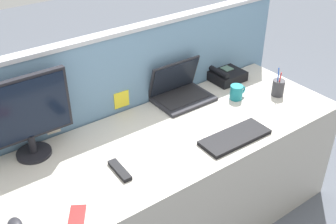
{
  "coord_description": "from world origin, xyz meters",
  "views": [
    {
      "loc": [
        -1.11,
        -1.46,
        2.0
      ],
      "look_at": [
        0.0,
        0.05,
        0.83
      ],
      "focal_mm": 43.97,
      "sensor_mm": 36.0,
      "label": 1
    }
  ],
  "objects_px": {
    "keyboard_main": "(235,137)",
    "tv_remote": "(120,170)",
    "cell_phone_red_case": "(77,217)",
    "pen_cup": "(278,88)",
    "desktop_monitor": "(25,114)",
    "coffee_mug": "(237,92)",
    "desk_phone": "(226,75)",
    "laptop": "(179,90)"
  },
  "relations": [
    {
      "from": "desktop_monitor",
      "to": "tv_remote",
      "type": "bearing_deg",
      "value": -54.11
    },
    {
      "from": "laptop",
      "to": "pen_cup",
      "type": "bearing_deg",
      "value": -32.91
    },
    {
      "from": "keyboard_main",
      "to": "tv_remote",
      "type": "height_order",
      "value": "keyboard_main"
    },
    {
      "from": "laptop",
      "to": "tv_remote",
      "type": "height_order",
      "value": "laptop"
    },
    {
      "from": "tv_remote",
      "to": "desktop_monitor",
      "type": "bearing_deg",
      "value": 128.37
    },
    {
      "from": "pen_cup",
      "to": "cell_phone_red_case",
      "type": "bearing_deg",
      "value": -172.24
    },
    {
      "from": "keyboard_main",
      "to": "coffee_mug",
      "type": "distance_m",
      "value": 0.44
    },
    {
      "from": "laptop",
      "to": "desk_phone",
      "type": "distance_m",
      "value": 0.4
    },
    {
      "from": "keyboard_main",
      "to": "desktop_monitor",
      "type": "bearing_deg",
      "value": 151.63
    },
    {
      "from": "laptop",
      "to": "desk_phone",
      "type": "height_order",
      "value": "laptop"
    },
    {
      "from": "laptop",
      "to": "cell_phone_red_case",
      "type": "height_order",
      "value": "laptop"
    },
    {
      "from": "laptop",
      "to": "pen_cup",
      "type": "height_order",
      "value": "laptop"
    },
    {
      "from": "desk_phone",
      "to": "coffee_mug",
      "type": "relative_size",
      "value": 1.85
    },
    {
      "from": "laptop",
      "to": "keyboard_main",
      "type": "distance_m",
      "value": 0.53
    },
    {
      "from": "desk_phone",
      "to": "keyboard_main",
      "type": "relative_size",
      "value": 0.54
    },
    {
      "from": "desktop_monitor",
      "to": "keyboard_main",
      "type": "xyz_separation_m",
      "value": [
        0.92,
        -0.52,
        -0.23
      ]
    },
    {
      "from": "desktop_monitor",
      "to": "laptop",
      "type": "distance_m",
      "value": 0.96
    },
    {
      "from": "cell_phone_red_case",
      "to": "tv_remote",
      "type": "xyz_separation_m",
      "value": [
        0.3,
        0.15,
        0.01
      ]
    },
    {
      "from": "desk_phone",
      "to": "cell_phone_red_case",
      "type": "xyz_separation_m",
      "value": [
        -1.36,
        -0.55,
        -0.03
      ]
    },
    {
      "from": "tv_remote",
      "to": "cell_phone_red_case",
      "type": "bearing_deg",
      "value": -150.71
    },
    {
      "from": "desktop_monitor",
      "to": "desk_phone",
      "type": "relative_size",
      "value": 2.09
    },
    {
      "from": "pen_cup",
      "to": "coffee_mug",
      "type": "relative_size",
      "value": 1.61
    },
    {
      "from": "pen_cup",
      "to": "tv_remote",
      "type": "bearing_deg",
      "value": -177.5
    },
    {
      "from": "pen_cup",
      "to": "keyboard_main",
      "type": "bearing_deg",
      "value": -161.43
    },
    {
      "from": "pen_cup",
      "to": "cell_phone_red_case",
      "type": "xyz_separation_m",
      "value": [
        -1.49,
        -0.2,
        -0.05
      ]
    },
    {
      "from": "cell_phone_red_case",
      "to": "coffee_mug",
      "type": "relative_size",
      "value": 1.19
    },
    {
      "from": "desktop_monitor",
      "to": "coffee_mug",
      "type": "height_order",
      "value": "desktop_monitor"
    },
    {
      "from": "desktop_monitor",
      "to": "tv_remote",
      "type": "distance_m",
      "value": 0.53
    },
    {
      "from": "desktop_monitor",
      "to": "cell_phone_red_case",
      "type": "height_order",
      "value": "desktop_monitor"
    },
    {
      "from": "laptop",
      "to": "desk_phone",
      "type": "relative_size",
      "value": 1.63
    },
    {
      "from": "cell_phone_red_case",
      "to": "pen_cup",
      "type": "bearing_deg",
      "value": 40.15
    },
    {
      "from": "desktop_monitor",
      "to": "cell_phone_red_case",
      "type": "xyz_separation_m",
      "value": [
        -0.02,
        -0.54,
        -0.23
      ]
    },
    {
      "from": "pen_cup",
      "to": "coffee_mug",
      "type": "bearing_deg",
      "value": 153.23
    },
    {
      "from": "desktop_monitor",
      "to": "cell_phone_red_case",
      "type": "bearing_deg",
      "value": -92.03
    },
    {
      "from": "laptop",
      "to": "tv_remote",
      "type": "distance_m",
      "value": 0.77
    },
    {
      "from": "desk_phone",
      "to": "cell_phone_red_case",
      "type": "height_order",
      "value": "desk_phone"
    },
    {
      "from": "desktop_monitor",
      "to": "tv_remote",
      "type": "relative_size",
      "value": 2.67
    },
    {
      "from": "keyboard_main",
      "to": "coffee_mug",
      "type": "xyz_separation_m",
      "value": [
        0.31,
        0.31,
        0.03
      ]
    },
    {
      "from": "desk_phone",
      "to": "cell_phone_red_case",
      "type": "distance_m",
      "value": 1.47
    },
    {
      "from": "tv_remote",
      "to": "coffee_mug",
      "type": "distance_m",
      "value": 0.96
    },
    {
      "from": "desktop_monitor",
      "to": "pen_cup",
      "type": "xyz_separation_m",
      "value": [
        1.47,
        -0.33,
        -0.19
      ]
    },
    {
      "from": "laptop",
      "to": "coffee_mug",
      "type": "bearing_deg",
      "value": -37.6
    }
  ]
}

